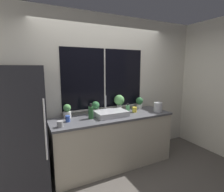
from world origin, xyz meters
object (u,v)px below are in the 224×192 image
object	(u,v)px
sink	(111,113)
refrigerator	(18,132)
potted_plant_far_left	(67,111)
potted_plant_center_right	(119,101)
kettle	(158,107)
potted_plant_far_right	(139,102)
mug_blue	(68,119)
potted_plant_center_left	(95,107)
bottle_tall	(91,112)
mug_grey	(60,124)
mug_yellow	(135,110)
soap_bottle	(128,109)

from	to	relation	value
sink	refrigerator	bearing A→B (deg)	-178.86
potted_plant_far_left	potted_plant_center_right	distance (m)	1.00
refrigerator	potted_plant_center_right	xyz separation A→B (m)	(1.73, 0.27, 0.23)
refrigerator	kettle	xyz separation A→B (m)	(2.36, -0.11, 0.13)
refrigerator	potted_plant_far_right	bearing A→B (deg)	6.92
mug_blue	potted_plant_center_left	bearing A→B (deg)	22.88
bottle_tall	refrigerator	bearing A→B (deg)	-178.11
bottle_tall	mug_grey	bearing A→B (deg)	-159.92
potted_plant_far_left	mug_yellow	world-z (taller)	potted_plant_far_left
potted_plant_center_left	mug_grey	world-z (taller)	potted_plant_center_left
refrigerator	mug_blue	world-z (taller)	refrigerator
mug_yellow	mug_grey	size ratio (longest dim) A/B	1.08
potted_plant_center_left	bottle_tall	world-z (taller)	bottle_tall
potted_plant_center_left	bottle_tall	xyz separation A→B (m)	(-0.17, -0.23, -0.02)
potted_plant_far_left	bottle_tall	world-z (taller)	bottle_tall
potted_plant_center_left	potted_plant_far_right	world-z (taller)	potted_plant_center_left
potted_plant_center_right	kettle	size ratio (longest dim) A/B	1.58
potted_plant_center_right	mug_grey	world-z (taller)	potted_plant_center_right
potted_plant_far_left	kettle	size ratio (longest dim) A/B	1.17
potted_plant_center_right	kettle	world-z (taller)	potted_plant_center_right
mug_yellow	potted_plant_center_right	bearing A→B (deg)	136.01
potted_plant_center_right	soap_bottle	distance (m)	0.25
sink	potted_plant_center_left	size ratio (longest dim) A/B	2.34
potted_plant_far_right	mug_yellow	distance (m)	0.34
kettle	mug_blue	bearing A→B (deg)	174.93
refrigerator	potted_plant_center_left	distance (m)	1.28
mug_grey	kettle	size ratio (longest dim) A/B	0.45
potted_plant_far_left	soap_bottle	distance (m)	1.08
potted_plant_center_right	mug_blue	xyz separation A→B (m)	(-1.04, -0.23, -0.15)
potted_plant_center_left	mug_blue	bearing A→B (deg)	-157.12
sink	mug_grey	bearing A→B (deg)	-168.14
potted_plant_far_right	sink	bearing A→B (deg)	-162.79
bottle_tall	mug_blue	distance (m)	0.38
mug_blue	mug_grey	size ratio (longest dim) A/B	1.09
potted_plant_center_right	kettle	bearing A→B (deg)	-31.16
sink	mug_blue	xyz separation A→B (m)	(-0.74, 0.01, 0.00)
mug_grey	bottle_tall	bearing A→B (deg)	20.08
sink	mug_yellow	size ratio (longest dim) A/B	5.63
potted_plant_far_right	bottle_tall	distance (m)	1.15
bottle_tall	kettle	distance (m)	1.30
potted_plant_center_left	sink	bearing A→B (deg)	-51.42
mug_blue	mug_yellow	distance (m)	1.25
potted_plant_far_left	mug_yellow	xyz separation A→B (m)	(1.21, -0.21, -0.07)
bottle_tall	kettle	size ratio (longest dim) A/B	1.28
potted_plant_center_left	soap_bottle	xyz separation A→B (m)	(0.55, -0.22, -0.05)
soap_bottle	mug_blue	xyz separation A→B (m)	(-1.10, -0.02, -0.03)
potted_plant_center_right	mug_yellow	bearing A→B (deg)	-43.99
soap_bottle	potted_plant_far_right	bearing A→B (deg)	27.68
refrigerator	soap_bottle	size ratio (longest dim) A/B	9.62
potted_plant_center_left	bottle_tall	distance (m)	0.29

